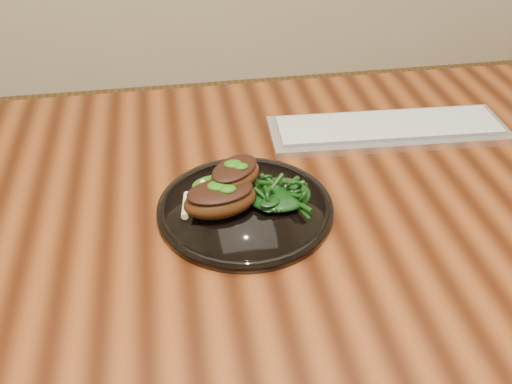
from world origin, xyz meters
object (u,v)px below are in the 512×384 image
at_px(plate, 245,209).
at_px(lamb_chop_front, 220,198).
at_px(desk, 285,231).
at_px(greens_heap, 279,191).
at_px(keyboard, 388,129).

height_order(plate, lamb_chop_front, lamb_chop_front).
distance_m(desk, greens_heap, 0.12).
height_order(desk, keyboard, keyboard).
bearing_deg(plate, keyboard, 32.76).
height_order(plate, keyboard, keyboard).
bearing_deg(desk, lamb_chop_front, -154.49).
relative_size(plate, keyboard, 0.60).
relative_size(plate, lamb_chop_front, 2.17).
bearing_deg(keyboard, plate, -147.24).
distance_m(desk, plate, 0.12).
relative_size(lamb_chop_front, keyboard, 0.28).
distance_m(plate, greens_heap, 0.06).
bearing_deg(keyboard, lamb_chop_front, -149.16).
bearing_deg(lamb_chop_front, plate, 13.64).
relative_size(desk, greens_heap, 16.29).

